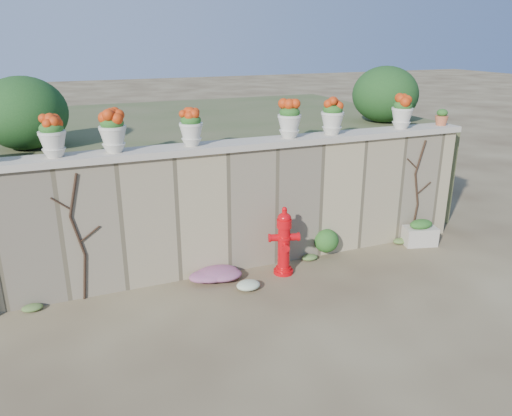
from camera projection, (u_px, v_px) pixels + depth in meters
name	position (u px, v px, depth m)	size (l,w,h in m)	color
ground	(297.00, 314.00, 6.92)	(80.00, 80.00, 0.00)	#4A3925
stone_wall	(249.00, 207.00, 8.17)	(8.00, 0.40, 2.00)	tan
wall_cap	(249.00, 144.00, 7.82)	(8.10, 0.52, 0.10)	beige
raised_fill	(196.00, 163.00, 10.96)	(9.00, 6.00, 2.00)	#384C23
back_shrub_left	(24.00, 113.00, 7.56)	(1.30, 1.30, 1.10)	#143814
back_shrub_right	(385.00, 94.00, 9.92)	(1.30, 1.30, 1.10)	#143814
vine_left	(79.00, 236.00, 7.02)	(0.60, 0.04, 1.91)	black
vine_right	(417.00, 190.00, 9.13)	(0.60, 0.04, 1.91)	black
fire_hydrant	(284.00, 241.00, 7.94)	(0.49, 0.35, 1.13)	red
planter_box	(420.00, 233.00, 9.16)	(0.65, 0.48, 0.49)	beige
green_shrub	(331.00, 238.00, 8.68)	(0.67, 0.60, 0.64)	#1E5119
magenta_clump	(214.00, 275.00, 7.78)	(0.96, 0.64, 0.26)	#CC28A8
white_flowers	(247.00, 286.00, 7.51)	(0.49, 0.39, 0.18)	white
urn_pot_0	(52.00, 136.00, 6.69)	(0.36, 0.36, 0.57)	beige
urn_pot_1	(113.00, 131.00, 6.97)	(0.38, 0.38, 0.60)	beige
urn_pot_2	(191.00, 128.00, 7.39)	(0.35, 0.35, 0.55)	beige
urn_pot_3	(289.00, 120.00, 7.96)	(0.38, 0.38, 0.59)	beige
urn_pot_4	(332.00, 117.00, 8.24)	(0.38, 0.38, 0.60)	beige
urn_pot_5	(402.00, 112.00, 8.75)	(0.37, 0.37, 0.59)	beige
terracotta_pot	(442.00, 118.00, 9.12)	(0.24, 0.24, 0.29)	#BA5D38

